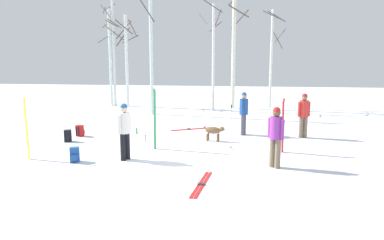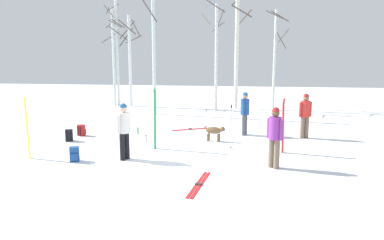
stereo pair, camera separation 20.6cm
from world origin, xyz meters
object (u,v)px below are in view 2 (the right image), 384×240
at_px(ski_pair_planted_1, 155,119).
at_px(birch_tree_2, 130,58).
at_px(ski_pair_lying_0, 199,184).
at_px(birch_tree_0, 114,56).
at_px(backpack_0, 81,130).
at_px(birch_tree_6, 275,56).
at_px(person_1, 124,128).
at_px(birch_tree_1, 117,49).
at_px(person_0, 275,134).
at_px(water_bottle_1, 146,139).
at_px(birch_tree_4, 216,55).
at_px(ski_pair_lying_1, 191,129).
at_px(dog, 215,131).
at_px(birch_tree_3, 154,39).
at_px(ski_pair_planted_2, 283,126).
at_px(birch_tree_5, 237,42).
at_px(ski_poles_0, 231,126).
at_px(ski_pair_planted_0, 27,128).
at_px(person_2, 245,111).
at_px(backpack_2, 69,135).
at_px(water_bottle_0, 138,131).
at_px(backpack_1, 75,154).
at_px(person_3, 305,113).

xyz_separation_m(ski_pair_planted_1, birch_tree_2, (-4.32, 10.50, 2.05)).
bearing_deg(ski_pair_lying_0, birch_tree_0, 117.87).
distance_m(backpack_0, birch_tree_6, 12.83).
relative_size(person_1, birch_tree_1, 0.25).
xyz_separation_m(person_0, water_bottle_1, (-4.40, 2.51, -0.85)).
bearing_deg(ski_pair_lying_0, birch_tree_4, 93.40).
xyz_separation_m(ski_pair_lying_1, birch_tree_4, (0.50, 5.94, 3.23)).
distance_m(dog, birch_tree_3, 8.04).
height_order(birch_tree_2, birch_tree_6, birch_tree_6).
height_order(ski_pair_planted_2, birch_tree_5, birch_tree_5).
xyz_separation_m(ski_pair_lying_1, birch_tree_0, (-6.14, 7.20, 3.14)).
relative_size(ski_poles_0, backpack_0, 3.43).
bearing_deg(ski_pair_planted_0, water_bottle_1, 41.91).
relative_size(birch_tree_1, birch_tree_6, 1.15).
height_order(person_2, backpack_2, person_2).
height_order(person_1, ski_poles_0, person_1).
bearing_deg(birch_tree_0, ski_pair_planted_0, -81.18).
bearing_deg(backpack_2, person_2, 18.30).
xyz_separation_m(person_1, birch_tree_1, (-4.67, 12.17, 2.61)).
height_order(ski_pair_planted_1, birch_tree_6, birch_tree_6).
bearing_deg(ski_pair_planted_2, ski_pair_lying_0, -123.74).
bearing_deg(water_bottle_0, birch_tree_1, 114.89).
bearing_deg(birch_tree_3, water_bottle_0, -82.85).
distance_m(person_0, birch_tree_3, 11.19).
xyz_separation_m(ski_pair_planted_1, birch_tree_6, (4.63, 11.12, 2.13)).
distance_m(water_bottle_1, birch_tree_6, 11.88).
bearing_deg(birch_tree_0, birch_tree_3, -42.95).
distance_m(backpack_0, birch_tree_4, 9.61).
relative_size(person_0, person_2, 1.00).
height_order(ski_pair_planted_0, backpack_0, ski_pair_planted_0).
xyz_separation_m(ski_pair_planted_2, ski_poles_0, (-1.67, 0.18, -0.08)).
distance_m(backpack_0, birch_tree_1, 9.94).
relative_size(dog, birch_tree_2, 0.16).
height_order(ski_pair_lying_1, birch_tree_0, birch_tree_0).
distance_m(person_1, ski_pair_planted_1, 1.56).
xyz_separation_m(dog, backpack_1, (-3.87, -3.26, -0.17)).
relative_size(ski_pair_planted_2, ski_poles_0, 1.17).
relative_size(birch_tree_3, birch_tree_4, 1.24).
height_order(birch_tree_0, birch_tree_4, birch_tree_4).
bearing_deg(person_1, ski_pair_lying_0, -36.21).
height_order(ski_pair_planted_0, backpack_1, ski_pair_planted_0).
bearing_deg(ski_pair_planted_2, birch_tree_5, 100.12).
bearing_deg(person_1, ski_poles_0, 28.89).
bearing_deg(ski_pair_lying_1, ski_pair_lying_0, -79.52).
xyz_separation_m(birch_tree_1, birch_tree_3, (3.27, -3.27, 0.44)).
bearing_deg(backpack_2, birch_tree_1, 100.13).
xyz_separation_m(ski_pair_planted_2, birch_tree_6, (0.43, 11.04, 2.26)).
distance_m(person_3, birch_tree_6, 8.93).
bearing_deg(birch_tree_5, ski_poles_0, -88.87).
bearing_deg(backpack_0, ski_poles_0, -12.24).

